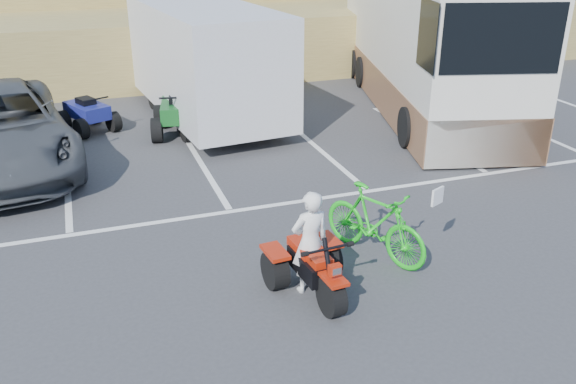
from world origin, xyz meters
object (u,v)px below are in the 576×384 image
object	(u,v)px
red_trike_atv	(314,295)
green_dirt_bike	(375,223)
cargo_trailer	(206,59)
rv_motorhome	(423,46)
quad_atv_blue	(90,131)
rider	(310,242)
quad_atv_green	(180,134)

from	to	relation	value
red_trike_atv	green_dirt_bike	size ratio (longest dim) A/B	0.77
green_dirt_bike	cargo_trailer	world-z (taller)	cargo_trailer
cargo_trailer	rv_motorhome	size ratio (longest dim) A/B	0.60
green_dirt_bike	rv_motorhome	size ratio (longest dim) A/B	0.18
cargo_trailer	quad_atv_blue	size ratio (longest dim) A/B	4.50
rider	green_dirt_bike	bearing A→B (deg)	-160.91
rider	quad_atv_green	bearing A→B (deg)	-91.16
green_dirt_bike	quad_atv_blue	xyz separation A→B (m)	(-3.79, 7.87, -0.56)
quad_atv_blue	quad_atv_green	distance (m)	2.28
cargo_trailer	red_trike_atv	bearing A→B (deg)	-99.02
red_trike_atv	rider	distance (m)	0.75
rider	cargo_trailer	world-z (taller)	cargo_trailer
red_trike_atv	rv_motorhome	xyz separation A→B (m)	(6.37, 8.08, 1.60)
cargo_trailer	rv_motorhome	bearing A→B (deg)	-11.26
green_dirt_bike	quad_atv_green	size ratio (longest dim) A/B	1.12
green_dirt_bike	quad_atv_blue	distance (m)	8.75
red_trike_atv	rv_motorhome	size ratio (longest dim) A/B	0.14
red_trike_atv	cargo_trailer	distance (m)	8.78
red_trike_atv	quad_atv_green	xyz separation A→B (m)	(-0.48, 7.59, 0.00)
rv_motorhome	quad_atv_blue	world-z (taller)	rv_motorhome
rv_motorhome	quad_atv_green	world-z (taller)	rv_motorhome
green_dirt_bike	cargo_trailer	size ratio (longest dim) A/B	0.29
rider	quad_atv_green	distance (m)	7.50
cargo_trailer	rider	bearing A→B (deg)	-99.16
red_trike_atv	green_dirt_bike	distance (m)	1.54
green_dirt_bike	rider	bearing A→B (deg)	179.25
red_trike_atv	quad_atv_green	world-z (taller)	quad_atv_green
rider	quad_atv_blue	distance (m)	8.83
red_trike_atv	green_dirt_bike	bearing A→B (deg)	24.78
cargo_trailer	quad_atv_blue	xyz separation A→B (m)	(-3.00, -0.06, -1.54)
red_trike_atv	quad_atv_blue	distance (m)	8.94
red_trike_atv	rider	bearing A→B (deg)	90.00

